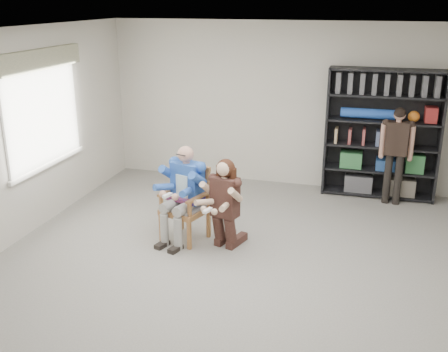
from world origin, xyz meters
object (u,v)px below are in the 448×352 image
(armchair, at_px, (185,204))
(seated_man, at_px, (184,194))
(bookshelf, at_px, (382,135))
(standing_man, at_px, (395,156))
(kneeling_woman, at_px, (224,205))

(armchair, xyz_separation_m, seated_man, (0.00, 0.00, 0.15))
(bookshelf, height_order, standing_man, bookshelf)
(armchair, height_order, kneeling_woman, kneeling_woman)
(armchair, distance_m, standing_man, 3.49)
(bookshelf, xyz_separation_m, standing_man, (0.22, -0.30, -0.26))
(kneeling_woman, distance_m, bookshelf, 3.24)
(kneeling_woman, bearing_deg, bookshelf, 70.04)
(seated_man, distance_m, standing_man, 3.48)
(kneeling_woman, distance_m, standing_man, 3.13)
(kneeling_woman, bearing_deg, standing_man, 63.45)
(armchair, height_order, bookshelf, bookshelf)
(bookshelf, bearing_deg, armchair, -135.94)
(armchair, bearing_deg, bookshelf, 61.27)
(bookshelf, bearing_deg, standing_man, -53.28)
(standing_man, bearing_deg, kneeling_woman, -127.84)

